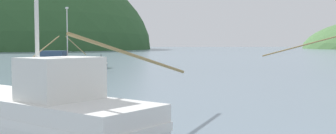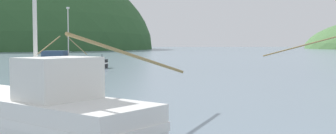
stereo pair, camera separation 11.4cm
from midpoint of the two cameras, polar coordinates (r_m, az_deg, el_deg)
The scene contains 3 objects.
hill_mid_left at distance 263.76m, azimuth -21.06°, elevation 2.52°, with size 131.12×104.89×71.75m, color #47703D.
fishing_boat_white at distance 12.75m, azimuth -17.48°, elevation -6.06°, with size 8.99×12.18×6.97m.
fishing_boat_black at distance 48.59m, azimuth -14.36°, elevation 0.69°, with size 9.99×17.26×6.94m.
Camera 2 is at (4.87, -0.12, 2.85)m, focal length 43.89 mm.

